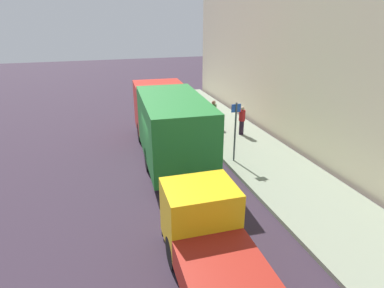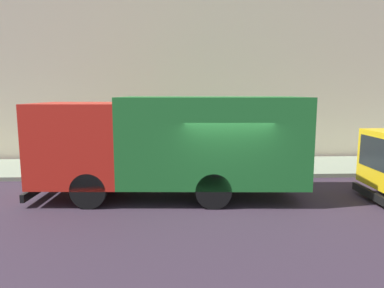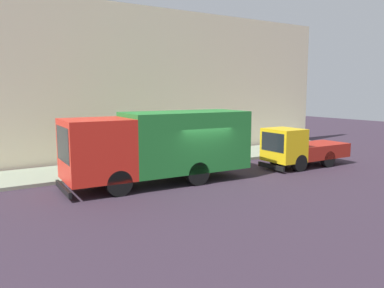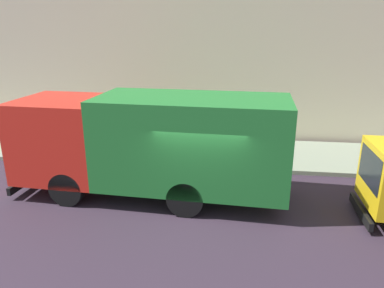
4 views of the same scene
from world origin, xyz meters
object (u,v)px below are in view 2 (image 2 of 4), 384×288
(large_utility_truck, at_px, (171,141))
(street_sign_post, at_px, (216,133))
(pedestrian_standing, at_px, (96,150))
(pedestrian_walking, at_px, (141,145))

(large_utility_truck, relative_size, street_sign_post, 3.11)
(large_utility_truck, height_order, street_sign_post, large_utility_truck)
(large_utility_truck, bearing_deg, street_sign_post, -30.15)
(pedestrian_standing, height_order, street_sign_post, street_sign_post)
(pedestrian_standing, bearing_deg, large_utility_truck, 48.11)
(large_utility_truck, height_order, pedestrian_walking, large_utility_truck)
(pedestrian_standing, distance_m, street_sign_post, 4.99)
(large_utility_truck, bearing_deg, pedestrian_walking, 20.37)
(large_utility_truck, bearing_deg, pedestrian_standing, 45.31)
(large_utility_truck, xyz_separation_m, street_sign_post, (2.64, -1.73, -0.03))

